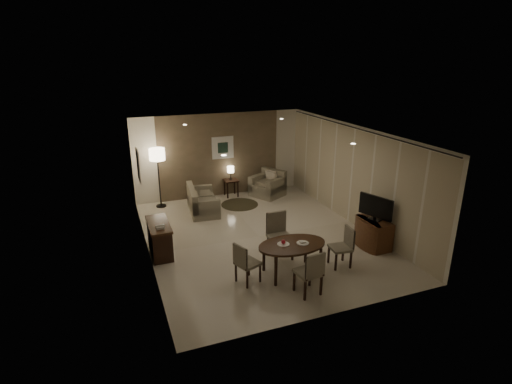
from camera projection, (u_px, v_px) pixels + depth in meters
name	position (u px, v px, depth m)	size (l,w,h in m)	color
room_shell	(253.00, 182.00, 10.19)	(5.50, 7.00, 2.70)	beige
taupe_accent	(220.00, 155.00, 12.91)	(3.96, 0.03, 2.70)	#765F49
curtain_wall	(351.00, 177.00, 10.75)	(0.08, 6.70, 2.58)	beige
curtain_rod	(355.00, 128.00, 10.32)	(0.03, 0.03, 6.80)	black
art_back_frame	(223.00, 148.00, 12.84)	(0.72, 0.03, 0.72)	silver
art_back_canvas	(223.00, 148.00, 12.83)	(0.34, 0.01, 0.34)	#1B3224
art_left_frame	(138.00, 166.00, 9.81)	(0.03, 0.60, 0.80)	silver
art_left_canvas	(139.00, 166.00, 9.82)	(0.01, 0.46, 0.64)	gray
downlight_nl	(224.00, 155.00, 7.34)	(0.10, 0.10, 0.01)	white
downlight_nr	(353.00, 144.00, 8.28)	(0.10, 0.10, 0.01)	white
downlight_fl	(185.00, 125.00, 10.51)	(0.10, 0.10, 0.01)	white
downlight_fr	(282.00, 119.00, 11.46)	(0.10, 0.10, 0.01)	white
console_desk	(160.00, 238.00, 9.31)	(0.48, 1.20, 0.75)	#402514
telephone	(160.00, 227.00, 8.91)	(0.20, 0.14, 0.09)	white
tv_cabinet	(374.00, 233.00, 9.65)	(0.48, 0.90, 0.70)	brown
flat_tv	(376.00, 207.00, 9.42)	(0.06, 0.88, 0.60)	black
dining_table	(292.00, 259.00, 8.45)	(1.47, 0.92, 0.69)	#402514
chair_near	(308.00, 272.00, 7.70)	(0.45, 0.45, 0.94)	gray
chair_far	(280.00, 237.00, 9.05)	(0.51, 0.51, 1.05)	gray
chair_left	(248.00, 263.00, 8.10)	(0.43, 0.43, 0.88)	gray
chair_right	(340.00, 247.00, 8.73)	(0.43, 0.43, 0.89)	gray
plate_a	(283.00, 244.00, 8.31)	(0.26, 0.26, 0.02)	white
plate_b	(303.00, 243.00, 8.36)	(0.26, 0.26, 0.02)	white
fruit_apple	(283.00, 242.00, 8.30)	(0.09, 0.09, 0.09)	red
napkin	(303.00, 242.00, 8.35)	(0.12, 0.08, 0.03)	white
round_rug	(240.00, 204.00, 12.46)	(1.15, 1.15, 0.01)	#444026
sofa	(203.00, 199.00, 11.84)	(0.79, 1.57, 0.74)	gray
armchair	(267.00, 184.00, 13.13)	(0.94, 0.89, 0.83)	gray
side_table	(231.00, 188.00, 13.13)	(0.44, 0.44, 0.56)	black
table_lamp	(231.00, 172.00, 12.98)	(0.22, 0.22, 0.50)	#FFEAC1
floor_lamp	(159.00, 178.00, 12.01)	(0.46, 0.46, 1.82)	#FFE5B7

